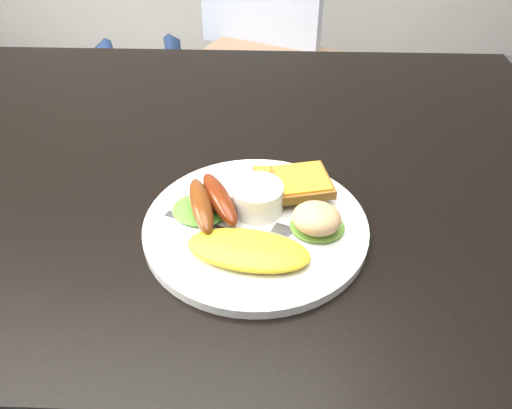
% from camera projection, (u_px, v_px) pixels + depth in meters
% --- Properties ---
extents(dining_table, '(1.20, 0.80, 0.04)m').
position_uv_depth(dining_table, '(190.00, 166.00, 0.75)').
color(dining_table, black).
rests_on(dining_table, ground).
extents(dining_chair, '(0.60, 0.60, 0.05)m').
position_uv_depth(dining_chair, '(257.00, 71.00, 1.67)').
color(dining_chair, tan).
rests_on(dining_chair, ground).
extents(plate, '(0.27, 0.27, 0.01)m').
position_uv_depth(plate, '(256.00, 226.00, 0.61)').
color(plate, white).
rests_on(plate, dining_table).
extents(lettuce_left, '(0.08, 0.08, 0.01)m').
position_uv_depth(lettuce_left, '(200.00, 209.00, 0.62)').
color(lettuce_left, green).
rests_on(lettuce_left, plate).
extents(lettuce_right, '(0.07, 0.06, 0.01)m').
position_uv_depth(lettuce_right, '(317.00, 226.00, 0.59)').
color(lettuce_right, '#468226').
rests_on(lettuce_right, plate).
extents(omelette, '(0.15, 0.09, 0.02)m').
position_uv_depth(omelette, '(248.00, 250.00, 0.55)').
color(omelette, yellow).
rests_on(omelette, plate).
extents(sausage_a, '(0.05, 0.11, 0.03)m').
position_uv_depth(sausage_a, '(201.00, 205.00, 0.60)').
color(sausage_a, '#6C380B').
rests_on(sausage_a, lettuce_left).
extents(sausage_b, '(0.07, 0.11, 0.03)m').
position_uv_depth(sausage_b, '(219.00, 198.00, 0.61)').
color(sausage_b, '#64200E').
rests_on(sausage_b, lettuce_left).
extents(ramekin, '(0.07, 0.07, 0.04)m').
position_uv_depth(ramekin, '(257.00, 199.00, 0.61)').
color(ramekin, white).
rests_on(ramekin, plate).
extents(toast_a, '(0.07, 0.07, 0.01)m').
position_uv_depth(toast_a, '(277.00, 183.00, 0.66)').
color(toast_a, brown).
rests_on(toast_a, plate).
extents(toast_b, '(0.08, 0.08, 0.01)m').
position_uv_depth(toast_b, '(302.00, 182.00, 0.64)').
color(toast_b, brown).
rests_on(toast_b, toast_a).
extents(potato_salad, '(0.07, 0.07, 0.03)m').
position_uv_depth(potato_salad, '(317.00, 218.00, 0.58)').
color(potato_salad, beige).
rests_on(potato_salad, lettuce_right).
extents(fork, '(0.13, 0.06, 0.00)m').
position_uv_depth(fork, '(215.00, 229.00, 0.59)').
color(fork, '#ADAFB7').
rests_on(fork, plate).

